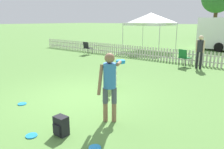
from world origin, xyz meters
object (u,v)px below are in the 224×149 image
(frisbee_midfield, at_px, (32,136))
(backpack_on_grass, at_px, (61,126))
(folding_chair_blue_left, at_px, (184,56))
(folding_chair_center, at_px, (87,47))
(frisbee_near_handler, at_px, (22,104))
(leaping_dog, at_px, (113,73))
(spectator_standing, at_px, (200,49))
(canopy_tent_main, at_px, (151,19))
(frisbee_near_dog, at_px, (95,148))
(handler_person, at_px, (110,79))

(frisbee_midfield, distance_m, backpack_on_grass, 0.63)
(folding_chair_blue_left, distance_m, folding_chair_center, 6.60)
(frisbee_midfield, distance_m, folding_chair_center, 10.74)
(frisbee_near_handler, height_order, backpack_on_grass, backpack_on_grass)
(leaping_dog, relative_size, spectator_standing, 0.63)
(backpack_on_grass, bearing_deg, leaping_dog, 108.70)
(frisbee_midfield, relative_size, spectator_standing, 0.15)
(leaping_dog, bearing_deg, canopy_tent_main, -104.39)
(frisbee_midfield, relative_size, canopy_tent_main, 0.08)
(backpack_on_grass, bearing_deg, folding_chair_center, 131.21)
(leaping_dog, xyz_separation_m, frisbee_midfield, (0.62, -3.54, -0.55))
(folding_chair_blue_left, bearing_deg, frisbee_near_dog, 117.27)
(handler_person, height_order, canopy_tent_main, canopy_tent_main)
(handler_person, distance_m, folding_chair_center, 10.14)
(frisbee_near_handler, height_order, frisbee_near_dog, same)
(frisbee_midfield, distance_m, spectator_standing, 8.66)
(leaping_dog, distance_m, folding_chair_blue_left, 5.03)
(backpack_on_grass, bearing_deg, frisbee_near_dog, 3.39)
(frisbee_near_dog, distance_m, backpack_on_grass, 0.90)
(frisbee_near_dog, xyz_separation_m, canopy_tent_main, (-5.58, 12.46, 2.33))
(spectator_standing, bearing_deg, backpack_on_grass, 91.64)
(frisbee_midfield, bearing_deg, spectator_standing, 85.23)
(frisbee_near_dog, bearing_deg, leaping_dog, 122.12)
(handler_person, height_order, frisbee_midfield, handler_person)
(folding_chair_center, distance_m, canopy_tent_main, 5.37)
(frisbee_midfield, xyz_separation_m, folding_chair_blue_left, (-0.00, 8.53, 0.52))
(spectator_standing, bearing_deg, frisbee_midfield, 88.83)
(handler_person, xyz_separation_m, canopy_tent_main, (-5.09, 11.37, 1.34))
(frisbee_near_dog, relative_size, folding_chair_center, 0.27)
(handler_person, relative_size, frisbee_near_handler, 6.95)
(frisbee_near_handler, bearing_deg, canopy_tent_main, 101.75)
(frisbee_near_handler, xyz_separation_m, spectator_standing, (2.47, 7.76, 0.94))
(frisbee_near_handler, distance_m, spectator_standing, 8.19)
(handler_person, distance_m, canopy_tent_main, 12.53)
(frisbee_near_handler, height_order, folding_chair_center, folding_chair_center)
(folding_chair_blue_left, height_order, spectator_standing, spectator_standing)
(folding_chair_center, bearing_deg, spectator_standing, -179.42)
(frisbee_midfield, height_order, folding_chair_center, folding_chair_center)
(frisbee_near_handler, bearing_deg, folding_chair_center, 122.47)
(folding_chair_center, bearing_deg, folding_chair_blue_left, -179.75)
(leaping_dog, height_order, canopy_tent_main, canopy_tent_main)
(frisbee_near_dog, height_order, folding_chair_center, folding_chair_center)
(handler_person, relative_size, spectator_standing, 1.01)
(leaping_dog, xyz_separation_m, spectator_standing, (1.34, 5.04, 0.40))
(leaping_dog, relative_size, backpack_on_grass, 2.48)
(leaping_dog, relative_size, folding_chair_center, 1.16)
(canopy_tent_main, bearing_deg, leaping_dog, -68.76)
(spectator_standing, bearing_deg, canopy_tent_main, -37.45)
(canopy_tent_main, bearing_deg, spectator_standing, -41.05)
(canopy_tent_main, bearing_deg, handler_person, -65.90)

